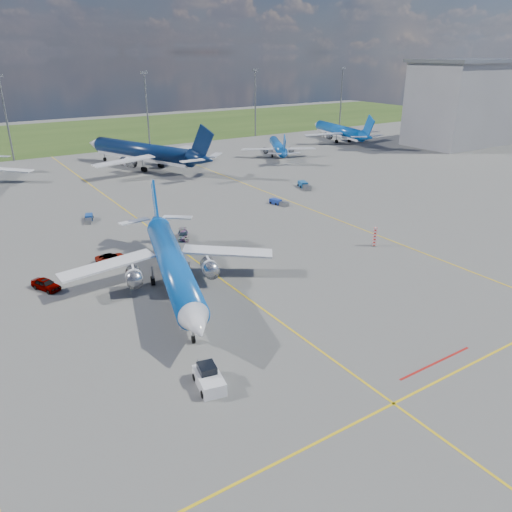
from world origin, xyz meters
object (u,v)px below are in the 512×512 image
warning_post (375,237)px  bg_jet_ne (278,156)px  bg_jet_ene (339,141)px  bg_jet_n (144,168)px  main_airliner (175,290)px  baggage_tug_e (304,185)px  pushback_tug (209,378)px  service_car_c (183,235)px  baggage_tug_w (278,202)px  baggage_tug_c (89,218)px  service_car_b (111,258)px  service_car_a (46,284)px

warning_post → bg_jet_ne: size_ratio=0.10×
bg_jet_ene → bg_jet_n: bearing=15.0°
main_airliner → baggage_tug_e: 55.55m
bg_jet_ne → pushback_tug: bg_jet_ne is taller
bg_jet_ne → service_car_c: (-53.06, -48.55, 0.62)m
baggage_tug_w → baggage_tug_c: bearing=150.3°
pushback_tug → baggage_tug_c: pushback_tug is taller
bg_jet_ene → warning_post: bearing=62.9°
bg_jet_ene → service_car_c: bearing=45.8°
service_car_b → baggage_tug_c: 20.86m
baggage_tug_c → baggage_tug_w: bearing=3.0°
warning_post → baggage_tug_c: size_ratio=0.69×
baggage_tug_e → service_car_c: bearing=-138.1°
service_car_a → baggage_tug_c: service_car_a is taller
main_airliner → service_car_c: (9.06, 16.61, 0.62)m
warning_post → bg_jet_n: bg_jet_n is taller
bg_jet_ene → service_car_a: (-107.75, -65.61, 0.73)m
pushback_tug → service_car_c: bearing=79.2°
baggage_tug_c → service_car_c: bearing=-40.6°
bg_jet_ene → service_car_c: 103.05m
service_car_a → baggage_tug_e: size_ratio=0.78×
baggage_tug_c → baggage_tug_e: baggage_tug_e is taller
pushback_tug → baggage_tug_e: size_ratio=1.04×
service_car_b → baggage_tug_w: service_car_b is taller
baggage_tug_e → bg_jet_ne: bearing=83.2°
service_car_c → baggage_tug_e: 39.55m
bg_jet_n → service_car_b: bearing=43.2°
service_car_c → baggage_tug_c: size_ratio=0.98×
service_car_c → baggage_tug_e: service_car_c is taller
baggage_tug_c → service_car_a: bearing=-96.9°
warning_post → service_car_b: warning_post is taller
baggage_tug_c → baggage_tug_e: bearing=16.3°
pushback_tug → baggage_tug_c: (4.40, 53.85, -0.33)m
bg_jet_ene → pushback_tug: bearing=55.0°
bg_jet_n → baggage_tug_c: 43.72m
bg_jet_ene → bg_jet_ne: bearing=28.0°
baggage_tug_c → bg_jet_ne: bearing=45.4°
bg_jet_ene → baggage_tug_e: 64.85m
warning_post → baggage_tug_w: 26.65m
warning_post → bg_jet_ene: (61.63, 77.14, -1.50)m
warning_post → main_airliner: bearing=175.6°
bg_jet_ne → bg_jet_ene: size_ratio=0.77×
baggage_tug_c → service_car_b: bearing=-77.8°
main_airliner → warning_post: bearing=11.3°
warning_post → bg_jet_ene: bg_jet_ene is taller
bg_jet_ne → main_airliner: bearing=74.4°
bg_jet_n → baggage_tug_w: (9.86, -46.32, 0.45)m
bg_jet_n → service_car_a: bg_jet_n is taller
service_car_c → baggage_tug_c: bearing=144.5°
bg_jet_n → baggage_tug_w: size_ratio=10.66×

